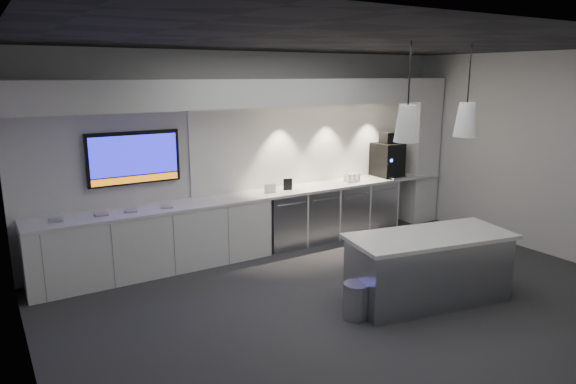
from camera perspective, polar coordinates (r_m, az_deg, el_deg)
floor at (r=6.42m, az=7.44°, el=-11.70°), size 7.00×7.00×0.00m
ceiling at (r=5.85m, az=8.33°, el=16.11°), size 7.00×7.00×0.00m
wall_back at (r=8.01m, az=-3.58°, el=4.57°), size 7.00×0.00×7.00m
wall_front at (r=4.38m, az=29.09°, el=-4.14°), size 7.00×0.00×7.00m
wall_left at (r=4.65m, az=-27.82°, el=-3.10°), size 0.00×7.00×7.00m
wall_right at (r=8.59m, az=26.27°, el=3.82°), size 0.00×7.00×7.00m
back_counter at (r=7.84m, az=-2.39°, el=-0.21°), size 6.80×0.65×0.04m
left_base_cabinets at (r=7.31m, az=-14.47°, el=-5.28°), size 3.30×0.63×0.86m
fridge_unit_a at (r=8.08m, az=-0.82°, el=-3.14°), size 0.60×0.61×0.85m
fridge_unit_b at (r=8.41m, az=2.88°, el=-2.51°), size 0.60×0.61×0.85m
fridge_unit_c at (r=8.77m, az=6.27°, el=-1.92°), size 0.60×0.61×0.85m
fridge_unit_d at (r=9.16m, az=9.39°, el=-1.38°), size 0.60×0.61×0.85m
backsplash at (r=8.61m, az=3.57°, el=5.49°), size 4.60×0.03×1.30m
soffit at (r=7.67m, az=-2.60°, el=10.96°), size 6.90×0.60×0.40m
column at (r=9.73m, az=14.23°, el=4.49°), size 0.55×0.55×2.60m
wall_tv at (r=7.26m, az=-16.75°, el=3.65°), size 1.25×0.07×0.72m
island at (r=6.39m, az=15.33°, el=-8.10°), size 2.09×1.20×0.83m
bin at (r=5.88m, az=7.60°, el=-11.89°), size 0.34×0.34×0.41m
coffee_machine at (r=9.23m, az=10.99°, el=3.71°), size 0.43×0.60×0.78m
sign_black at (r=7.99m, az=-0.03°, el=0.86°), size 0.14×0.06×0.18m
sign_white at (r=7.80m, az=-2.00°, el=0.39°), size 0.18×0.06×0.14m
cup_cluster at (r=8.66m, az=7.11°, el=1.58°), size 0.26×0.17×0.14m
tray_a at (r=6.93m, az=-24.39°, el=-2.87°), size 0.17×0.17×0.02m
tray_b at (r=7.01m, az=-20.05°, el=-2.34°), size 0.17×0.17×0.02m
tray_c at (r=7.07m, az=-17.03°, el=-1.97°), size 0.20×0.20×0.02m
tray_d at (r=7.15m, az=-13.32°, el=-1.59°), size 0.20×0.20×0.02m
pendant_left at (r=5.67m, az=13.10°, el=7.44°), size 0.28×0.28×1.09m
pendant_right at (r=6.36m, az=19.18°, el=7.63°), size 0.28×0.28×1.09m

